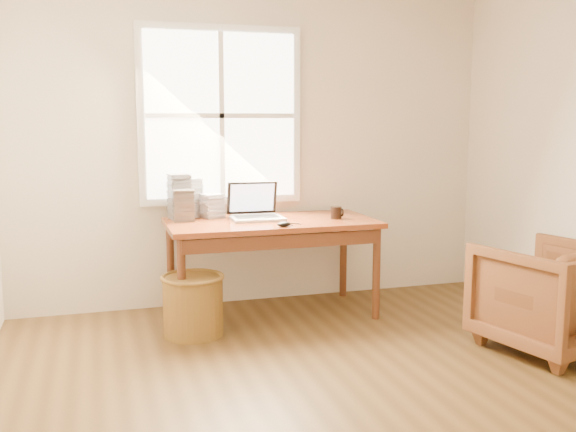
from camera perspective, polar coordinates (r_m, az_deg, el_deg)
name	(u,v)px	position (r m, az deg, el deg)	size (l,w,h in m)	color
room_shell	(350,159)	(3.33, 5.57, 5.04)	(4.04, 4.54, 2.64)	brown
desk	(271,223)	(4.95, -1.52, -0.61)	(1.60, 0.80, 0.04)	brown
armchair	(548,296)	(4.61, 22.10, -6.63)	(0.77, 0.80, 0.72)	brown
wicker_stool	(193,306)	(4.64, -8.43, -7.92)	(0.42, 0.42, 0.42)	brown
laptop	(257,200)	(4.94, -2.74, 1.47)	(0.42, 0.45, 0.32)	#AFB2B6
mouse	(284,224)	(4.65, -0.35, -0.74)	(0.11, 0.06, 0.04)	black
coffee_mug	(336,213)	(5.03, 4.30, 0.30)	(0.09, 0.09, 0.10)	black
cd_stack_a	(190,198)	(5.15, -8.70, 1.63)	(0.16, 0.14, 0.31)	silver
cd_stack_b	(184,205)	(4.97, -9.25, 0.94)	(0.16, 0.14, 0.24)	#27272C
cd_stack_c	(180,196)	(5.08, -9.62, 1.74)	(0.16, 0.14, 0.35)	gray
cd_stack_d	(212,206)	(5.09, -6.75, 0.91)	(0.15, 0.13, 0.19)	silver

